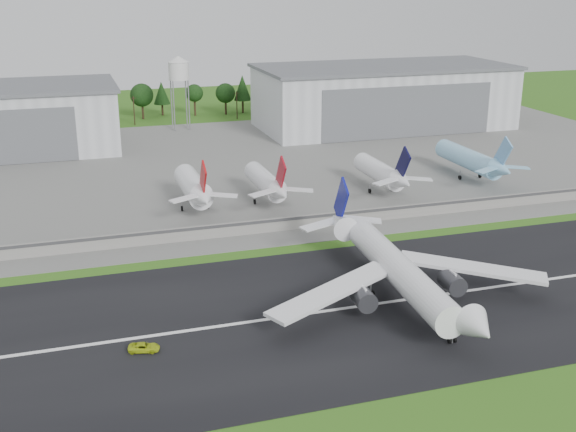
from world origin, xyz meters
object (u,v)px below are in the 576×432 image
object	(u,v)px
main_airliner	(401,279)
ground_vehicle	(144,347)
parked_jet_red_a	(195,188)
parked_jet_skyblue	(474,160)
parked_jet_red_b	(268,183)
parked_jet_navy	(384,173)

from	to	relation	value
main_airliner	ground_vehicle	size ratio (longest dim) A/B	11.41
parked_jet_red_a	ground_vehicle	bearing A→B (deg)	-107.27
parked_jet_red_a	parked_jet_skyblue	world-z (taller)	parked_jet_red_a
parked_jet_red_b	parked_jet_skyblue	size ratio (longest dim) A/B	0.84
main_airliner	parked_jet_navy	world-z (taller)	main_airliner
main_airliner	parked_jet_navy	bearing A→B (deg)	-108.20
ground_vehicle	parked_jet_red_a	xyz separation A→B (m)	(22.26, 71.61, 5.59)
ground_vehicle	parked_jet_navy	world-z (taller)	parked_jet_navy
parked_jet_red_b	parked_jet_skyblue	distance (m)	66.45
parked_jet_red_a	parked_jet_navy	size ratio (longest dim) A/B	1.00
main_airliner	parked_jet_red_a	world-z (taller)	main_airliner
main_airliner	parked_jet_skyblue	xyz separation A→B (m)	(59.52, 72.01, 1.34)
main_airliner	ground_vehicle	world-z (taller)	main_airliner
parked_jet_red_a	parked_jet_navy	bearing A→B (deg)	-0.04
parked_jet_red_a	main_airliner	bearing A→B (deg)	-68.26
parked_jet_red_a	parked_jet_red_b	xyz separation A→B (m)	(19.98, -0.05, -0.37)
parked_jet_red_b	parked_jet_navy	bearing A→B (deg)	0.02
ground_vehicle	parked_jet_red_b	bearing A→B (deg)	-15.59
main_airliner	parked_jet_red_b	bearing A→B (deg)	-80.23
ground_vehicle	parked_jet_navy	size ratio (longest dim) A/B	0.17
parked_jet_navy	parked_jet_skyblue	world-z (taller)	parked_jet_skyblue
ground_vehicle	parked_jet_red_b	xyz separation A→B (m)	(42.24, 71.56, 5.22)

